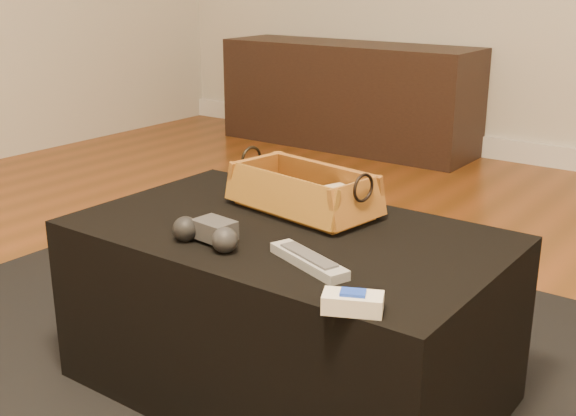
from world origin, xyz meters
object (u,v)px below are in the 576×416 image
Objects in this scene: media_cabinet at (348,95)px; game_controller at (209,232)px; silver_remote at (309,260)px; cream_gadget at (353,302)px; tv_remote at (294,201)px; wicker_basket at (303,194)px; ottoman at (286,310)px.

game_controller is (1.24, -2.59, 0.15)m from media_cabinet.
cream_gadget is (0.18, -0.13, 0.01)m from silver_remote.
media_cabinet is 7.11× the size of silver_remote.
cream_gadget is (1.67, -2.68, 0.14)m from media_cabinet.
tv_remote is at bearing -61.27° from media_cabinet.
media_cabinet is 13.12× the size of cream_gadget.
wicker_basket is (0.02, 0.01, 0.02)m from tv_remote.
ottoman is (1.32, -2.40, -0.08)m from media_cabinet.
media_cabinet is at bearing 115.65° from game_controller.
tv_remote is at bearing 118.64° from ottoman.
game_controller reaches higher than tv_remote.
media_cabinet is 3.80× the size of wicker_basket.
cream_gadget is at bearing -34.80° from silver_remote.
tv_remote reaches higher than ottoman.
silver_remote is 0.22m from cream_gadget.
ottoman is 0.29m from wicker_basket.
ottoman is 5.75× the size of game_controller.
wicker_basket reaches higher than silver_remote.
silver_remote is (1.49, -2.56, 0.14)m from media_cabinet.
game_controller is 0.44m from cream_gadget.
game_controller reaches higher than silver_remote.
ottoman is 4.93× the size of tv_remote.
cream_gadget is at bearing -40.84° from tv_remote.
ottoman is 8.41× the size of cream_gadget.
tv_remote is 0.30m from game_controller.
wicker_basket is 0.57m from cream_gadget.
wicker_basket is at bearing 84.41° from game_controller.
ottoman is 0.32m from silver_remote.
ottoman is at bearing -71.38° from wicker_basket.
tv_remote is (1.25, -2.28, 0.15)m from media_cabinet.
game_controller is (-0.08, -0.18, 0.24)m from ottoman.
tv_remote is 0.49× the size of wicker_basket.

